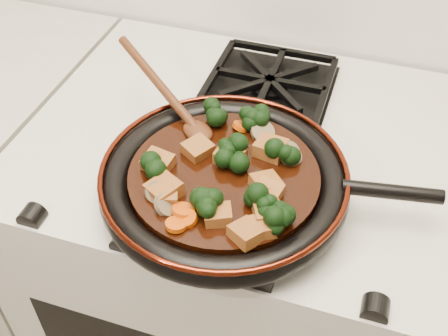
% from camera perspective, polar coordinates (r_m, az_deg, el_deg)
% --- Properties ---
extents(stove, '(0.76, 0.60, 0.90)m').
position_cam_1_polar(stove, '(1.31, 1.88, -11.88)').
color(stove, beige).
rests_on(stove, ground).
extents(burner_grate_front, '(0.23, 0.23, 0.03)m').
position_cam_1_polar(burner_grate_front, '(0.86, -0.10, -1.84)').
color(burner_grate_front, black).
rests_on(burner_grate_front, stove).
extents(burner_grate_back, '(0.23, 0.23, 0.03)m').
position_cam_1_polar(burner_grate_back, '(1.07, 4.65, 8.49)').
color(burner_grate_back, black).
rests_on(burner_grate_back, stove).
extents(skillet, '(0.49, 0.37, 0.05)m').
position_cam_1_polar(skillet, '(0.83, 0.13, -1.32)').
color(skillet, black).
rests_on(skillet, burner_grate_front).
extents(braising_sauce, '(0.28, 0.28, 0.02)m').
position_cam_1_polar(braising_sauce, '(0.82, 0.00, -1.05)').
color(braising_sauce, black).
rests_on(braising_sauce, skillet).
extents(tofu_cube_0, '(0.05, 0.05, 0.03)m').
position_cam_1_polar(tofu_cube_0, '(0.84, -2.70, 1.92)').
color(tofu_cube_0, brown).
rests_on(tofu_cube_0, braising_sauce).
extents(tofu_cube_1, '(0.05, 0.05, 0.03)m').
position_cam_1_polar(tofu_cube_1, '(0.73, 2.26, -6.65)').
color(tofu_cube_1, brown).
rests_on(tofu_cube_1, braising_sauce).
extents(tofu_cube_2, '(0.04, 0.04, 0.02)m').
position_cam_1_polar(tofu_cube_2, '(0.78, -5.79, -2.70)').
color(tofu_cube_2, brown).
rests_on(tofu_cube_2, braising_sauce).
extents(tofu_cube_3, '(0.05, 0.04, 0.02)m').
position_cam_1_polar(tofu_cube_3, '(0.83, 0.65, 1.27)').
color(tofu_cube_3, brown).
rests_on(tofu_cube_3, braising_sauce).
extents(tofu_cube_4, '(0.04, 0.05, 0.03)m').
position_cam_1_polar(tofu_cube_4, '(0.78, 4.37, -2.78)').
color(tofu_cube_4, brown).
rests_on(tofu_cube_4, braising_sauce).
extents(tofu_cube_5, '(0.05, 0.05, 0.02)m').
position_cam_1_polar(tofu_cube_5, '(0.75, 4.40, -4.59)').
color(tofu_cube_5, brown).
rests_on(tofu_cube_5, braising_sauce).
extents(tofu_cube_6, '(0.06, 0.06, 0.03)m').
position_cam_1_polar(tofu_cube_6, '(0.78, -6.08, -2.21)').
color(tofu_cube_6, brown).
rests_on(tofu_cube_6, braising_sauce).
extents(tofu_cube_7, '(0.05, 0.05, 0.02)m').
position_cam_1_polar(tofu_cube_7, '(0.74, 3.88, -6.02)').
color(tofu_cube_7, brown).
rests_on(tofu_cube_7, braising_sauce).
extents(tofu_cube_8, '(0.05, 0.04, 0.03)m').
position_cam_1_polar(tofu_cube_8, '(0.75, -0.57, -4.85)').
color(tofu_cube_8, brown).
rests_on(tofu_cube_8, braising_sauce).
extents(tofu_cube_9, '(0.05, 0.06, 0.03)m').
position_cam_1_polar(tofu_cube_9, '(0.79, 4.30, -1.72)').
color(tofu_cube_9, brown).
rests_on(tofu_cube_9, braising_sauce).
extents(tofu_cube_10, '(0.05, 0.04, 0.03)m').
position_cam_1_polar(tofu_cube_10, '(0.82, -6.72, 0.51)').
color(tofu_cube_10, brown).
rests_on(tofu_cube_10, braising_sauce).
extents(tofu_cube_11, '(0.05, 0.05, 0.03)m').
position_cam_1_polar(tofu_cube_11, '(0.84, 4.74, 2.00)').
color(tofu_cube_11, brown).
rests_on(tofu_cube_11, braising_sauce).
extents(broccoli_floret_0, '(0.07, 0.07, 0.06)m').
position_cam_1_polar(broccoli_floret_0, '(0.75, -2.36, -3.98)').
color(broccoli_floret_0, black).
rests_on(broccoli_floret_0, braising_sauce).
extents(broccoli_floret_1, '(0.08, 0.08, 0.06)m').
position_cam_1_polar(broccoli_floret_1, '(0.82, -7.29, 0.18)').
color(broccoli_floret_1, black).
rests_on(broccoli_floret_1, braising_sauce).
extents(broccoli_floret_2, '(0.08, 0.08, 0.06)m').
position_cam_1_polar(broccoli_floret_2, '(0.83, 5.97, 1.24)').
color(broccoli_floret_2, black).
rests_on(broccoli_floret_2, braising_sauce).
extents(broccoli_floret_3, '(0.08, 0.09, 0.06)m').
position_cam_1_polar(broccoli_floret_3, '(0.89, -1.07, 5.29)').
color(broccoli_floret_3, black).
rests_on(broccoli_floret_3, braising_sauce).
extents(broccoli_floret_4, '(0.07, 0.07, 0.07)m').
position_cam_1_polar(broccoli_floret_4, '(0.89, 2.96, 5.01)').
color(broccoli_floret_4, black).
rests_on(broccoli_floret_4, braising_sauce).
extents(broccoli_floret_5, '(0.07, 0.07, 0.07)m').
position_cam_1_polar(broccoli_floret_5, '(0.76, 3.65, -3.65)').
color(broccoli_floret_5, black).
rests_on(broccoli_floret_5, braising_sauce).
extents(broccoli_floret_6, '(0.09, 0.09, 0.07)m').
position_cam_1_polar(broccoli_floret_6, '(0.82, 1.04, 0.95)').
color(broccoli_floret_6, black).
rests_on(broccoli_floret_6, braising_sauce).
extents(broccoli_floret_7, '(0.09, 0.09, 0.06)m').
position_cam_1_polar(broccoli_floret_7, '(0.74, 5.22, -5.28)').
color(broccoli_floret_7, black).
rests_on(broccoli_floret_7, braising_sauce).
extents(broccoli_floret_8, '(0.07, 0.07, 0.06)m').
position_cam_1_polar(broccoli_floret_8, '(0.84, 0.93, 2.38)').
color(broccoli_floret_8, black).
rests_on(broccoli_floret_8, braising_sauce).
extents(carrot_coin_0, '(0.03, 0.03, 0.01)m').
position_cam_1_polar(carrot_coin_0, '(0.75, -4.89, -5.75)').
color(carrot_coin_0, '#C14305').
rests_on(carrot_coin_0, braising_sauce).
extents(carrot_coin_1, '(0.03, 0.03, 0.02)m').
position_cam_1_polar(carrot_coin_1, '(0.76, -4.14, -4.32)').
color(carrot_coin_1, '#C14305').
rests_on(carrot_coin_1, braising_sauce).
extents(carrot_coin_2, '(0.03, 0.03, 0.02)m').
position_cam_1_polar(carrot_coin_2, '(0.75, -3.78, -5.17)').
color(carrot_coin_2, '#C14305').
rests_on(carrot_coin_2, braising_sauce).
extents(carrot_coin_3, '(0.03, 0.03, 0.02)m').
position_cam_1_polar(carrot_coin_3, '(0.89, 1.74, 4.23)').
color(carrot_coin_3, '#C14305').
rests_on(carrot_coin_3, braising_sauce).
extents(mushroom_slice_0, '(0.04, 0.04, 0.02)m').
position_cam_1_polar(mushroom_slice_0, '(0.84, 6.86, 1.12)').
color(mushroom_slice_0, brown).
rests_on(mushroom_slice_0, braising_sauce).
extents(mushroom_slice_1, '(0.05, 0.05, 0.03)m').
position_cam_1_polar(mushroom_slice_1, '(0.84, 6.57, 1.60)').
color(mushroom_slice_1, brown).
rests_on(mushroom_slice_1, braising_sauce).
extents(mushroom_slice_2, '(0.04, 0.04, 0.03)m').
position_cam_1_polar(mushroom_slice_2, '(0.78, -6.87, -2.45)').
color(mushroom_slice_2, brown).
rests_on(mushroom_slice_2, braising_sauce).
extents(mushroom_slice_3, '(0.05, 0.05, 0.03)m').
position_cam_1_polar(mushroom_slice_3, '(0.87, 3.95, 3.65)').
color(mushroom_slice_3, brown).
rests_on(mushroom_slice_3, braising_sauce).
extents(mushroom_slice_4, '(0.03, 0.04, 0.03)m').
position_cam_1_polar(mushroom_slice_4, '(0.77, -5.91, -3.70)').
color(mushroom_slice_4, brown).
rests_on(mushroom_slice_4, braising_sauce).
extents(wooden_spoon, '(0.13, 0.10, 0.22)m').
position_cam_1_polar(wooden_spoon, '(0.91, -4.95, 6.49)').
color(wooden_spoon, '#48220F').
rests_on(wooden_spoon, braising_sauce).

